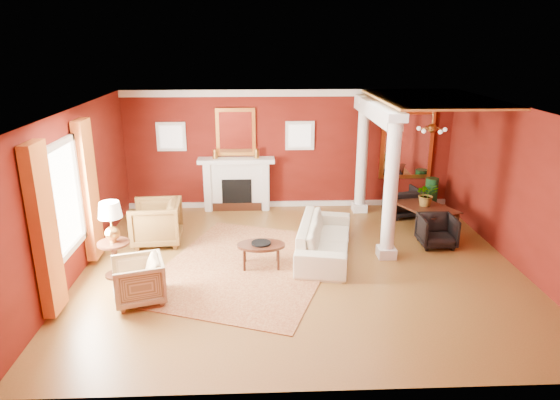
{
  "coord_description": "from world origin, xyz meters",
  "views": [
    {
      "loc": [
        -0.74,
        -8.49,
        4.07
      ],
      "look_at": [
        -0.36,
        0.44,
        1.15
      ],
      "focal_mm": 32.0,
      "sensor_mm": 36.0,
      "label": 1
    }
  ],
  "objects_px": {
    "side_table": "(112,228)",
    "sofa": "(325,233)",
    "armchair_leopard": "(156,221)",
    "dining_table": "(423,210)",
    "armchair_stripe": "(138,278)",
    "coffee_table": "(261,246)"
  },
  "relations": [
    {
      "from": "armchair_leopard",
      "to": "armchair_stripe",
      "type": "relative_size",
      "value": 1.25
    },
    {
      "from": "armchair_stripe",
      "to": "side_table",
      "type": "relative_size",
      "value": 0.57
    },
    {
      "from": "dining_table",
      "to": "armchair_leopard",
      "type": "bearing_deg",
      "value": 72.62
    },
    {
      "from": "armchair_stripe",
      "to": "side_table",
      "type": "xyz_separation_m",
      "value": [
        -0.62,
        0.92,
        0.52
      ]
    },
    {
      "from": "side_table",
      "to": "armchair_leopard",
      "type": "bearing_deg",
      "value": 73.08
    },
    {
      "from": "coffee_table",
      "to": "dining_table",
      "type": "height_order",
      "value": "dining_table"
    },
    {
      "from": "coffee_table",
      "to": "side_table",
      "type": "height_order",
      "value": "side_table"
    },
    {
      "from": "sofa",
      "to": "armchair_leopard",
      "type": "distance_m",
      "value": 3.46
    },
    {
      "from": "side_table",
      "to": "sofa",
      "type": "bearing_deg",
      "value": 10.98
    },
    {
      "from": "sofa",
      "to": "dining_table",
      "type": "bearing_deg",
      "value": -48.93
    },
    {
      "from": "dining_table",
      "to": "sofa",
      "type": "bearing_deg",
      "value": 96.14
    },
    {
      "from": "armchair_stripe",
      "to": "dining_table",
      "type": "distance_m",
      "value": 6.36
    },
    {
      "from": "armchair_stripe",
      "to": "coffee_table",
      "type": "relative_size",
      "value": 0.9
    },
    {
      "from": "dining_table",
      "to": "side_table",
      "type": "bearing_deg",
      "value": 85.1
    },
    {
      "from": "coffee_table",
      "to": "dining_table",
      "type": "bearing_deg",
      "value": 26.86
    },
    {
      "from": "sofa",
      "to": "dining_table",
      "type": "distance_m",
      "value": 2.74
    },
    {
      "from": "armchair_leopard",
      "to": "side_table",
      "type": "height_order",
      "value": "side_table"
    },
    {
      "from": "sofa",
      "to": "armchair_stripe",
      "type": "xyz_separation_m",
      "value": [
        -3.22,
        -1.66,
        -0.07
      ]
    },
    {
      "from": "armchair_leopard",
      "to": "dining_table",
      "type": "distance_m",
      "value": 5.8
    },
    {
      "from": "coffee_table",
      "to": "side_table",
      "type": "bearing_deg",
      "value": -174.04
    },
    {
      "from": "armchair_leopard",
      "to": "armchair_stripe",
      "type": "distance_m",
      "value": 2.4
    },
    {
      "from": "armchair_leopard",
      "to": "dining_table",
      "type": "relative_size",
      "value": 0.65
    }
  ]
}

